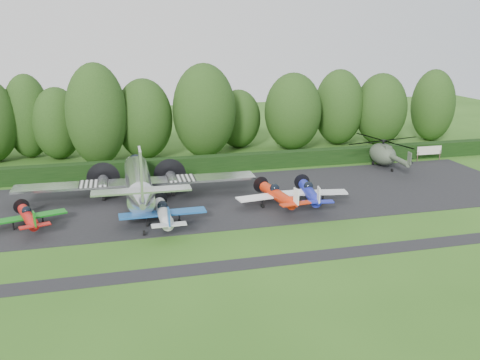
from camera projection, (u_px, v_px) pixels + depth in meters
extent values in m
plane|color=#2A5417|center=(230.00, 235.00, 46.21)|extent=(160.00, 160.00, 0.00)
cube|color=black|center=(207.00, 200.00, 55.51)|extent=(70.00, 18.00, 0.01)
cube|color=black|center=(248.00, 264.00, 40.63)|extent=(70.00, 2.00, 0.00)
cube|color=black|center=(190.00, 173.00, 65.75)|extent=(90.00, 1.60, 2.00)
cylinder|color=silver|center=(138.00, 182.00, 54.39)|extent=(2.58, 13.46, 2.58)
cone|color=silver|center=(134.00, 164.00, 61.40)|extent=(2.58, 1.68, 2.58)
cone|color=silver|center=(145.00, 201.00, 46.72)|extent=(2.58, 3.37, 2.58)
sphere|color=black|center=(134.00, 162.00, 60.24)|extent=(1.68, 1.68, 1.68)
cube|color=silver|center=(138.00, 182.00, 55.53)|extent=(24.68, 2.69, 0.25)
cube|color=white|center=(93.00, 184.00, 54.41)|extent=(2.92, 2.80, 0.06)
cube|color=white|center=(181.00, 178.00, 56.57)|extent=(2.92, 2.80, 0.06)
cylinder|color=silver|center=(102.00, 185.00, 55.37)|extent=(1.23, 3.59, 1.23)
cylinder|color=silver|center=(171.00, 180.00, 57.09)|extent=(1.23, 3.59, 1.23)
cylinder|color=black|center=(102.00, 179.00, 57.72)|extent=(3.59, 0.03, 3.59)
cylinder|color=black|center=(169.00, 174.00, 59.44)|extent=(3.59, 0.03, 3.59)
cube|color=silver|center=(145.00, 190.00, 45.54)|extent=(8.41, 1.57, 0.16)
cube|color=silver|center=(144.00, 174.00, 44.79)|extent=(0.20, 2.47, 4.26)
cylinder|color=black|center=(103.00, 198.00, 55.29)|extent=(0.28, 1.01, 1.01)
cylinder|color=black|center=(172.00, 193.00, 57.02)|extent=(0.28, 1.01, 1.01)
cylinder|color=black|center=(147.00, 233.00, 46.16)|extent=(0.20, 0.49, 0.49)
cylinder|color=#B61410|center=(28.00, 217.00, 47.45)|extent=(0.93, 5.33, 0.93)
sphere|color=black|center=(28.00, 210.00, 47.87)|extent=(0.81, 0.81, 0.81)
cube|color=#117215|center=(29.00, 217.00, 47.94)|extent=(6.78, 1.26, 0.14)
cube|color=#B61410|center=(23.00, 227.00, 44.41)|extent=(2.52, 0.68, 0.10)
cube|color=#117215|center=(22.00, 221.00, 44.15)|extent=(0.10, 0.78, 1.26)
cylinder|color=black|center=(33.00, 205.00, 50.65)|extent=(1.45, 0.02, 1.45)
cylinder|color=black|center=(15.00, 227.00, 47.67)|extent=(0.14, 0.43, 0.43)
cylinder|color=black|center=(44.00, 224.00, 48.27)|extent=(0.14, 0.43, 0.43)
cylinder|color=black|center=(32.00, 217.00, 50.05)|extent=(0.12, 0.39, 0.39)
cylinder|color=silver|center=(164.00, 213.00, 47.91)|extent=(1.08, 6.17, 1.08)
sphere|color=black|center=(162.00, 206.00, 48.40)|extent=(0.94, 0.94, 0.94)
cube|color=#1A55A1|center=(163.00, 213.00, 48.48)|extent=(7.85, 1.46, 0.16)
cube|color=silver|center=(169.00, 225.00, 44.39)|extent=(2.91, 0.78, 0.11)
cube|color=#1A55A1|center=(168.00, 217.00, 44.09)|extent=(0.11, 0.90, 1.46)
cylinder|color=black|center=(159.00, 200.00, 51.61)|extent=(1.68, 0.02, 1.68)
cylinder|color=black|center=(147.00, 224.00, 48.16)|extent=(0.16, 0.49, 0.49)
cylinder|color=black|center=(179.00, 221.00, 48.86)|extent=(0.16, 0.49, 0.49)
cylinder|color=black|center=(160.00, 214.00, 50.92)|extent=(0.13, 0.45, 0.45)
cylinder|color=red|center=(278.00, 195.00, 52.98)|extent=(1.10, 6.28, 1.10)
sphere|color=black|center=(275.00, 188.00, 53.47)|extent=(0.96, 0.96, 0.96)
cube|color=white|center=(276.00, 195.00, 53.56)|extent=(7.99, 1.48, 0.16)
cube|color=red|center=(290.00, 204.00, 49.40)|extent=(2.97, 0.80, 0.11)
cube|color=white|center=(291.00, 197.00, 49.09)|extent=(0.11, 0.91, 1.48)
cylinder|color=black|center=(266.00, 184.00, 56.75)|extent=(1.71, 0.02, 1.71)
cylinder|color=black|center=(262.00, 205.00, 53.23)|extent=(0.16, 0.50, 0.50)
cylinder|color=black|center=(290.00, 203.00, 53.95)|extent=(0.16, 0.50, 0.50)
cylinder|color=black|center=(268.00, 197.00, 56.04)|extent=(0.14, 0.46, 0.46)
cylinder|color=#1B24A6|center=(310.00, 193.00, 53.81)|extent=(1.08, 6.19, 1.08)
sphere|color=black|center=(307.00, 186.00, 54.30)|extent=(0.94, 0.94, 0.94)
cube|color=silver|center=(308.00, 193.00, 54.38)|extent=(7.87, 1.46, 0.16)
cube|color=#1B24A6|center=(324.00, 201.00, 50.28)|extent=(2.92, 0.79, 0.11)
cube|color=silver|center=(325.00, 194.00, 49.98)|extent=(0.11, 0.90, 1.46)
cylinder|color=black|center=(296.00, 182.00, 57.53)|extent=(1.69, 0.02, 1.69)
cylinder|color=black|center=(295.00, 203.00, 54.06)|extent=(0.16, 0.49, 0.49)
cylinder|color=black|center=(321.00, 200.00, 54.77)|extent=(0.16, 0.49, 0.49)
cylinder|color=black|center=(299.00, 194.00, 56.83)|extent=(0.13, 0.45, 0.45)
ellipsoid|color=#3C4737|center=(383.00, 154.00, 68.41)|extent=(2.81, 5.14, 2.69)
cylinder|color=#3C4737|center=(399.00, 159.00, 64.57)|extent=(0.63, 5.40, 0.63)
cube|color=#3C4737|center=(413.00, 158.00, 61.76)|extent=(0.11, 0.81, 1.44)
cylinder|color=black|center=(383.00, 144.00, 68.04)|extent=(0.27, 0.27, 0.72)
cylinder|color=black|center=(384.00, 141.00, 67.93)|extent=(0.63, 0.63, 0.22)
cylinder|color=black|center=(384.00, 141.00, 67.93)|extent=(10.79, 10.79, 0.05)
cube|color=#3C4737|center=(386.00, 147.00, 67.46)|extent=(0.81, 1.80, 0.63)
ellipsoid|color=black|center=(377.00, 151.00, 69.73)|extent=(1.71, 1.71, 1.54)
cylinder|color=black|center=(373.00, 163.00, 69.24)|extent=(0.16, 0.50, 0.50)
cylinder|color=black|center=(385.00, 162.00, 69.67)|extent=(0.16, 0.50, 0.50)
cylinder|color=black|center=(393.00, 170.00, 66.12)|extent=(0.14, 0.43, 0.43)
cylinder|color=#3F3326|center=(418.00, 157.00, 71.00)|extent=(0.13, 0.13, 1.34)
cylinder|color=#3F3326|center=(440.00, 155.00, 71.80)|extent=(0.13, 0.13, 1.34)
cube|color=silver|center=(429.00, 150.00, 71.18)|extent=(3.58, 0.09, 1.12)
cylinder|color=black|center=(145.00, 146.00, 72.56)|extent=(0.70, 0.70, 3.54)
ellipsoid|color=#1B3812|center=(144.00, 119.00, 71.54)|extent=(7.68, 7.68, 10.83)
cylinder|color=black|center=(59.00, 147.00, 72.40)|extent=(0.70, 0.70, 3.18)
ellipsoid|color=#1B3812|center=(57.00, 123.00, 71.50)|extent=(6.52, 6.52, 9.72)
cylinder|color=black|center=(379.00, 133.00, 81.41)|extent=(0.70, 0.70, 3.51)
ellipsoid|color=#1B3812|center=(381.00, 109.00, 80.41)|extent=(7.70, 7.70, 10.74)
cylinder|color=black|center=(292.00, 137.00, 78.03)|extent=(0.70, 0.70, 3.63)
ellipsoid|color=#1B3812|center=(293.00, 111.00, 76.99)|extent=(8.22, 8.22, 11.10)
cylinder|color=black|center=(338.00, 132.00, 81.32)|extent=(0.70, 0.70, 3.70)
ellipsoid|color=#1B3812|center=(339.00, 107.00, 80.27)|extent=(7.39, 7.39, 11.31)
cylinder|color=black|center=(99.00, 148.00, 69.15)|extent=(0.70, 0.70, 4.30)
ellipsoid|color=#1B3812|center=(96.00, 115.00, 67.92)|extent=(7.68, 7.68, 13.13)
cylinder|color=black|center=(238.00, 138.00, 79.26)|extent=(0.70, 0.70, 2.80)
ellipsoid|color=#1B3812|center=(238.00, 119.00, 78.46)|extent=(6.49, 6.49, 8.57)
cylinder|color=black|center=(205.00, 142.00, 73.51)|extent=(0.70, 0.70, 4.17)
ellipsoid|color=#1B3812|center=(204.00, 111.00, 72.32)|extent=(8.57, 8.57, 12.74)
cylinder|color=black|center=(431.00, 129.00, 83.98)|extent=(0.70, 0.70, 3.63)
ellipsoid|color=#1B3812|center=(433.00, 105.00, 82.94)|extent=(6.64, 6.64, 11.09)
cylinder|color=black|center=(31.00, 144.00, 73.06)|extent=(0.70, 0.70, 3.72)
ellipsoid|color=#1B3812|center=(27.00, 116.00, 72.00)|extent=(6.15, 6.15, 11.38)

